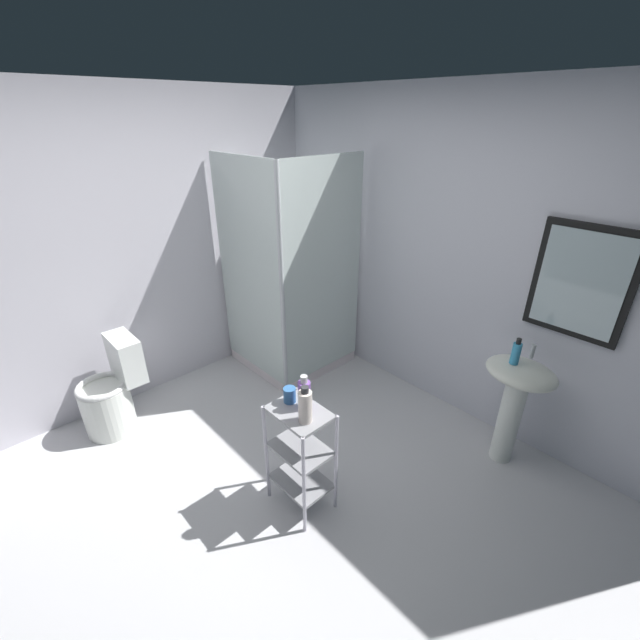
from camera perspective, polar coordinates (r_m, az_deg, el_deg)
name	(u,v)px	position (r m, az deg, el deg)	size (l,w,h in m)	color
ground_plane	(271,510)	(2.97, -6.79, -24.42)	(4.20, 4.20, 0.02)	silver
wall_back	(453,261)	(3.44, 17.74, 7.73)	(4.20, 0.14, 2.50)	silver
wall_left	(122,257)	(3.72, -25.49, 7.78)	(0.10, 4.20, 2.50)	silver
shower_stall	(290,324)	(4.01, -4.09, -0.54)	(0.92, 0.92, 2.00)	white
pedestal_sink	(516,393)	(3.17, 25.21, -9.02)	(0.46, 0.37, 0.81)	white
sink_faucet	(533,351)	(3.13, 27.08, -3.84)	(0.03, 0.03, 0.10)	silver
toilet	(112,394)	(3.69, -26.58, -9.03)	(0.37, 0.49, 0.76)	white
storage_cart	(300,451)	(2.67, -2.69, -17.41)	(0.38, 0.28, 0.74)	silver
hand_soap_bottle	(516,353)	(3.00, 25.24, -4.07)	(0.06, 0.06, 0.19)	#389ED1
conditioner_bottle_purple	(304,394)	(2.45, -2.17, -10.05)	(0.07, 0.07, 0.22)	#7B4DA8
lotion_bottle_white	(305,406)	(2.34, -2.04, -11.67)	(0.08, 0.08, 0.23)	white
rinse_cup	(290,395)	(2.52, -4.18, -10.18)	(0.07, 0.07, 0.09)	#3870B2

